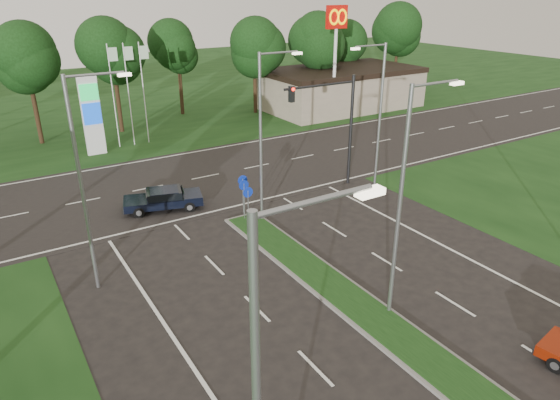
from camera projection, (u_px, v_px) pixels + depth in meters
verge_far at (87, 99)px, 57.54m from camera, size 160.00×50.00×0.02m
cross_road at (192, 180)px, 33.39m from camera, size 160.00×12.00×0.02m
median_kerb at (411, 347)px, 17.78m from camera, size 2.00×26.00×0.12m
commercial_building at (340, 88)px, 52.68m from camera, size 16.00×9.00×4.00m
streetlight_median_near at (405, 193)px, 17.85m from camera, size 2.53×0.22×9.00m
streetlight_median_far at (264, 131)px, 25.64m from camera, size 2.53×0.22×9.00m
streetlight_left_far at (85, 175)px, 19.55m from camera, size 2.53×0.22×9.00m
streetlight_right_far at (378, 112)px, 29.45m from camera, size 2.53×0.22×9.00m
traffic_signal at (335, 116)px, 30.38m from camera, size 5.10×0.42×7.00m
median_signs at (245, 192)px, 26.79m from camera, size 1.16×1.76×2.38m
gas_pylon at (94, 113)px, 37.33m from camera, size 5.80×1.26×8.00m
mcdonalds_sign at (336, 33)px, 45.23m from camera, size 2.20×0.47×10.40m
treeline_far at (115, 50)px, 43.16m from camera, size 6.00×6.00×9.90m
navy_sedan at (164, 199)px, 28.71m from camera, size 4.70×2.96×1.20m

